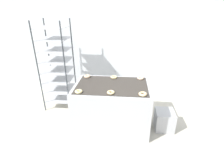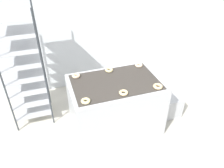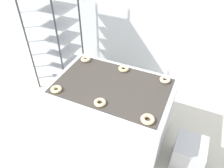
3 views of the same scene
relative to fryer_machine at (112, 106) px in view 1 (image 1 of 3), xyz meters
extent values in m
plane|color=beige|center=(0.00, -0.70, -0.43)|extent=(14.00, 14.00, 0.00)
cube|color=silver|center=(0.00, 1.43, 0.97)|extent=(8.00, 0.05, 2.80)
cube|color=#B7BABF|center=(0.00, 0.00, 0.00)|extent=(1.34, 0.90, 0.85)
cube|color=#38332D|center=(0.00, 0.00, 0.42)|extent=(1.23, 0.79, 0.01)
cube|color=#262628|center=(0.37, -0.41, 0.17)|extent=(0.12, 0.07, 0.10)
cylinder|color=#33383D|center=(-1.52, 0.37, 0.52)|extent=(0.02, 0.02, 1.89)
cylinder|color=#33383D|center=(-0.96, 0.37, 0.52)|extent=(0.02, 0.02, 1.89)
cylinder|color=#33383D|center=(-1.52, 0.95, 0.52)|extent=(0.02, 0.02, 1.89)
cylinder|color=#33383D|center=(-0.96, 0.95, 0.52)|extent=(0.02, 0.02, 1.89)
cube|color=#B7BABF|center=(-1.24, 0.66, -0.24)|extent=(0.56, 0.57, 0.01)
cube|color=#B7BABF|center=(-1.24, 0.66, -0.02)|extent=(0.56, 0.57, 0.01)
cube|color=#B7BABF|center=(-1.24, 0.66, 0.20)|extent=(0.56, 0.57, 0.01)
cube|color=#B7BABF|center=(-1.24, 0.66, 0.43)|extent=(0.56, 0.57, 0.01)
cube|color=#B7BABF|center=(-1.24, 0.66, 0.65)|extent=(0.56, 0.57, 0.01)
cube|color=#B7BABF|center=(-1.24, 0.66, 0.87)|extent=(0.56, 0.57, 0.01)
cube|color=#B7BABF|center=(-1.24, 0.66, 1.09)|extent=(0.56, 0.57, 0.01)
cube|color=#B7BABF|center=(-1.24, 0.66, 1.31)|extent=(0.56, 0.57, 0.01)
cube|color=#B7BABF|center=(0.98, -0.02, -0.24)|extent=(0.34, 0.36, 0.37)
torus|color=beige|center=(-0.51, -0.33, 0.45)|extent=(0.12, 0.12, 0.04)
torus|color=beige|center=(0.01, -0.31, 0.44)|extent=(0.12, 0.12, 0.03)
torus|color=beige|center=(0.51, -0.33, 0.45)|extent=(0.13, 0.13, 0.04)
torus|color=beige|center=(-0.51, 0.31, 0.45)|extent=(0.12, 0.12, 0.04)
torus|color=beige|center=(0.01, 0.32, 0.45)|extent=(0.13, 0.13, 0.04)
torus|color=beige|center=(0.52, 0.32, 0.45)|extent=(0.12, 0.12, 0.04)
camera|label=1|loc=(0.24, -2.77, 1.73)|focal=28.00mm
camera|label=2|loc=(-0.89, -2.49, 2.15)|focal=35.00mm
camera|label=3|loc=(0.76, -1.68, 1.99)|focal=35.00mm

